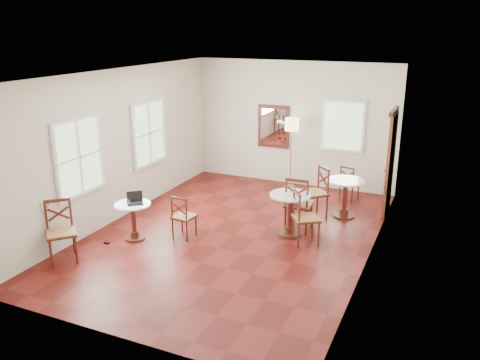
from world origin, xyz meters
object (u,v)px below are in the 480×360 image
Objects in this scene: navy_mug at (129,200)px; chair_mid_b at (305,218)px; chair_near_a at (183,216)px; water_glass at (129,202)px; cafe_table_near at (133,217)px; cafe_table_mid at (290,210)px; chair_near_b at (61,231)px; power_adapter at (107,243)px; chair_back_b at (315,192)px; mouse at (129,202)px; floor_lamp at (292,129)px; chair_back_a at (349,183)px; laptop at (135,200)px; chair_mid_a at (299,204)px; cafe_table_back at (345,194)px.

chair_mid_b is at bearing 19.75° from navy_mug.
water_glass is at bearing 35.98° from chair_near_a.
cafe_table_near is 0.70× the size of chair_mid_b.
cafe_table_mid is 2.97m from navy_mug.
power_adapter is (0.25, 0.80, -0.50)m from chair_near_b.
mouse is at bearing -93.69° from chair_back_b.
cafe_table_mid is 0.82× the size of chair_mid_b.
cafe_table_near is 0.41× the size of floor_lamp.
chair_mid_b reaches higher than cafe_table_near.
navy_mug is 1.15× the size of water_glass.
power_adapter is (-3.51, -4.12, -0.39)m from chair_back_a.
cafe_table_near is at bearing 48.05° from power_adapter.
navy_mug is at bearing -153.68° from cafe_table_mid.
chair_back_a is 4.85m from laptop.
chair_mid_b is 9.72× the size of mouse.
chair_back_b is 3.76m from water_glass.
navy_mug is at bearing 20.09° from chair_near_b.
navy_mug is 0.13m from water_glass.
chair_mid_a is at bearing 32.52° from water_glass.
power_adapter is at bearing 25.01° from chair_near_b.
chair_near_b is at bearing -134.82° from mouse.
mouse is 1.10× the size of water_glass.
cafe_table_mid reaches higher than cafe_table_back.
chair_mid_b is at bearing -67.10° from floor_lamp.
cafe_table_mid is at bearing 28.75° from water_glass.
chair_mid_b is 10.59× the size of power_adapter.
cafe_table_mid is at bearing 27.71° from cafe_table_near.
navy_mug is (-0.89, -0.42, 0.33)m from chair_near_a.
laptop is (-3.28, -2.62, 0.25)m from cafe_table_back.
power_adapter is (-2.98, -2.01, -0.52)m from chair_mid_a.
chair_mid_a is at bearing -6.44° from chair_near_b.
chair_near_a is 0.80× the size of chair_near_b.
chair_near_a is at bearing -88.56° from chair_back_b.
navy_mug is (-0.10, 0.03, 0.31)m from cafe_table_near.
cafe_table_mid is 2.85m from laptop.
chair_mid_a reaches higher than chair_back_a.
navy_mug is (-3.01, -1.08, 0.24)m from chair_mid_b.
navy_mug is at bearing -142.08° from cafe_table_back.
cafe_table_back is 0.77× the size of chair_near_b.
chair_back_a reaches higher than power_adapter.
water_glass is (-0.05, -0.13, -0.00)m from laptop.
chair_mid_b is 1.36m from chair_back_b.
chair_back_a is (2.37, 3.29, -0.01)m from chair_near_a.
chair_back_b reaches higher than cafe_table_back.
cafe_table_back is 4.32m from water_glass.
cafe_table_mid is at bearing 4.80° from mouse.
mouse is 0.96× the size of navy_mug.
navy_mug is 1.13× the size of power_adapter.
chair_mid_a is 3.16m from water_glass.
chair_back_a reaches higher than navy_mug.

